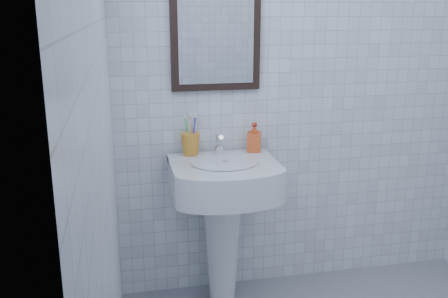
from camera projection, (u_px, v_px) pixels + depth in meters
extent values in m
cube|color=silver|center=(301.00, 85.00, 2.93)|extent=(2.20, 0.02, 2.50)
cube|color=silver|center=(106.00, 148.00, 1.58)|extent=(0.02, 2.40, 2.50)
cone|color=white|center=(222.00, 245.00, 2.89)|extent=(0.23, 0.23, 0.72)
cube|color=white|center=(224.00, 178.00, 2.72)|extent=(0.58, 0.41, 0.18)
cube|color=white|center=(218.00, 156.00, 2.86)|extent=(0.58, 0.10, 0.03)
cylinder|color=white|center=(225.00, 162.00, 2.67)|extent=(0.36, 0.36, 0.01)
cylinder|color=silver|center=(219.00, 150.00, 2.82)|extent=(0.05, 0.05, 0.05)
cylinder|color=silver|center=(220.00, 140.00, 2.79)|extent=(0.03, 0.10, 0.08)
cylinder|color=silver|center=(218.00, 142.00, 2.83)|extent=(0.03, 0.05, 0.09)
imported|color=red|center=(254.00, 137.00, 2.87)|extent=(0.10, 0.10, 0.17)
cube|color=black|center=(216.00, 34.00, 2.73)|extent=(0.50, 0.04, 0.62)
cube|color=silver|center=(216.00, 34.00, 2.71)|extent=(0.42, 0.00, 0.54)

